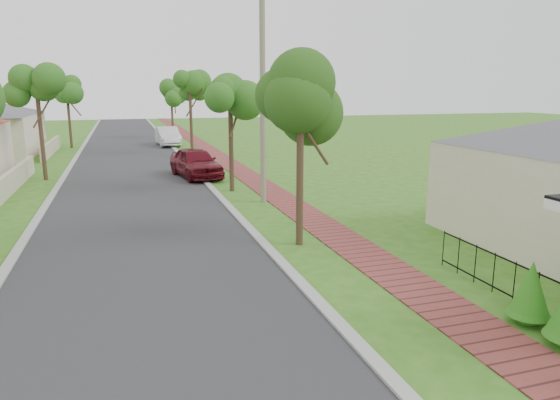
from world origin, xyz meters
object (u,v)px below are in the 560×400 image
parked_car_red (196,163)px  utility_pole (263,96)px  parked_car_white (168,136)px  near_tree (300,103)px

parked_car_red → utility_pole: utility_pole is taller
utility_pole → parked_car_red: bearing=104.9°
parked_car_white → utility_pole: utility_pole is taller
parked_car_red → near_tree: (1.33, -13.36, 3.59)m
parked_car_red → near_tree: size_ratio=0.87×
parked_car_white → near_tree: (1.33, -30.22, 3.61)m
parked_car_white → near_tree: bearing=-90.5°
near_tree → utility_pole: utility_pole is taller
parked_car_red → parked_car_white: bearing=80.1°
near_tree → parked_car_red: bearing=95.7°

